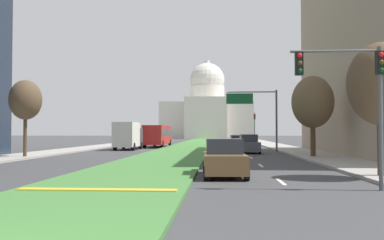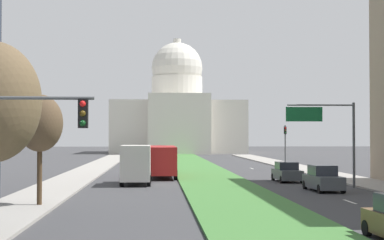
{
  "view_description": "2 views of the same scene",
  "coord_description": "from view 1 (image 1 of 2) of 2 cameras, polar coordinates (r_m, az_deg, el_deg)",
  "views": [
    {
      "loc": [
        4.1,
        -5.08,
        2.1
      ],
      "look_at": [
        1.49,
        34.67,
        3.26
      ],
      "focal_mm": 38.48,
      "sensor_mm": 36.0,
      "label": 1
    },
    {
      "loc": [
        -4.92,
        -7.73,
        3.96
      ],
      "look_at": [
        -1.83,
        45.49,
        5.33
      ],
      "focal_mm": 57.61,
      "sensor_mm": 36.0,
      "label": 2
    }
  ],
  "objects": [
    {
      "name": "ground_plane",
      "position": [
        74.35,
        0.59,
        -3.28
      ],
      "size": [
        304.17,
        304.17,
        0.0
      ],
      "primitive_type": "plane",
      "color": "#3D3D3F"
    },
    {
      "name": "grass_median",
      "position": [
        67.45,
        0.27,
        -3.38
      ],
      "size": [
        6.0,
        124.43,
        0.14
      ],
      "primitive_type": "cube",
      "color": "#427A38",
      "rests_on": "ground_plane"
    },
    {
      "name": "median_curb_nose",
      "position": [
        14.39,
        -13.02,
        -9.38
      ],
      "size": [
        5.4,
        0.5,
        0.04
      ],
      "primitive_type": "cube",
      "color": "gold",
      "rests_on": "grass_median"
    },
    {
      "name": "lane_dashes_right",
      "position": [
        42.12,
        7.32,
        -4.5
      ],
      "size": [
        0.16,
        56.43,
        0.01
      ],
      "color": "silver",
      "rests_on": "ground_plane"
    },
    {
      "name": "sidewalk_left",
      "position": [
        62.63,
        -11.56,
        -3.48
      ],
      "size": [
        4.0,
        124.43,
        0.15
      ],
      "primitive_type": "cube",
      "color": "#9E9991",
      "rests_on": "ground_plane"
    },
    {
      "name": "sidewalk_right",
      "position": [
        60.99,
        11.61,
        -3.53
      ],
      "size": [
        4.0,
        124.43,
        0.15
      ],
      "primitive_type": "cube",
      "color": "#9E9991",
      "rests_on": "ground_plane"
    },
    {
      "name": "capitol_building",
      "position": [
        142.73,
        2.1,
        0.96
      ],
      "size": [
        30.34,
        29.59,
        27.08
      ],
      "color": "silver",
      "rests_on": "ground_plane"
    },
    {
      "name": "traffic_light_near_right",
      "position": [
        16.07,
        21.82,
        4.5
      ],
      "size": [
        3.34,
        0.35,
        5.2
      ],
      "color": "#515456",
      "rests_on": "ground_plane"
    },
    {
      "name": "traffic_light_far_right",
      "position": [
        67.7,
        8.68,
        -0.61
      ],
      "size": [
        0.28,
        0.35,
        5.2
      ],
      "color": "#515456",
      "rests_on": "ground_plane"
    },
    {
      "name": "overhead_guide_sign",
      "position": [
        43.66,
        9.08,
        1.69
      ],
      "size": [
        5.34,
        0.2,
        6.5
      ],
      "color": "#515456",
      "rests_on": "ground_plane"
    },
    {
      "name": "street_tree_right_near",
      "position": [
        20.53,
        24.75,
        4.48
      ],
      "size": [
        3.02,
        3.02,
        6.17
      ],
      "color": "#4C3823",
      "rests_on": "ground_plane"
    },
    {
      "name": "street_tree_left_mid",
      "position": [
        35.57,
        -22.08,
        2.54
      ],
      "size": [
        2.55,
        2.55,
        6.26
      ],
      "color": "#4C3823",
      "rests_on": "ground_plane"
    },
    {
      "name": "street_tree_right_mid",
      "position": [
        34.67,
        16.38,
        2.36
      ],
      "size": [
        3.37,
        3.37,
        6.63
      ],
      "color": "#4C3823",
      "rests_on": "ground_plane"
    },
    {
      "name": "sedan_lead_stopped",
      "position": [
        19.62,
        4.44,
        -5.37
      ],
      "size": [
        2.14,
        4.52,
        1.78
      ],
      "color": "brown",
      "rests_on": "ground_plane"
    },
    {
      "name": "sedan_midblock",
      "position": [
        41.05,
        7.86,
        -3.38
      ],
      "size": [
        2.02,
        4.64,
        1.85
      ],
      "color": "#4C5156",
      "rests_on": "ground_plane"
    },
    {
      "name": "sedan_distant",
      "position": [
        50.02,
        6.34,
        -3.14
      ],
      "size": [
        2.01,
        4.36,
        1.71
      ],
      "color": "#4C5156",
      "rests_on": "ground_plane"
    },
    {
      "name": "box_truck_delivery",
      "position": [
        48.8,
        -8.86,
        -2.14
      ],
      "size": [
        2.4,
        6.4,
        3.2
      ],
      "color": "#4C5156",
      "rests_on": "ground_plane"
    },
    {
      "name": "city_bus",
      "position": [
        57.09,
        -4.75,
        -1.99
      ],
      "size": [
        2.62,
        11.0,
        2.95
      ],
      "color": "#B21E1E",
      "rests_on": "ground_plane"
    }
  ]
}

